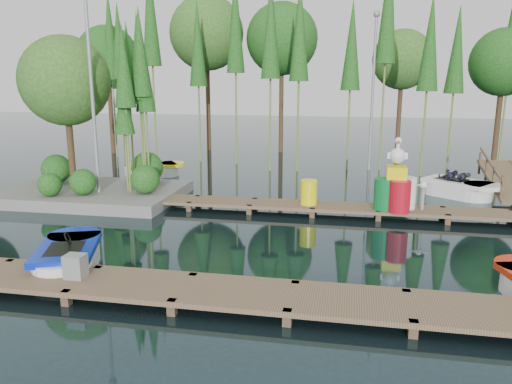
% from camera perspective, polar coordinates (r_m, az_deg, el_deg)
% --- Properties ---
extents(ground_plane, '(90.00, 90.00, 0.00)m').
position_cam_1_polar(ground_plane, '(14.23, -2.37, -4.68)').
color(ground_plane, '#1B2F33').
extents(near_dock, '(18.00, 1.50, 0.50)m').
position_cam_1_polar(near_dock, '(10.10, -8.34, -10.95)').
color(near_dock, brown).
rests_on(near_dock, ground).
extents(far_dock, '(15.00, 1.20, 0.50)m').
position_cam_1_polar(far_dock, '(16.36, 3.05, -1.51)').
color(far_dock, brown).
rests_on(far_dock, ground).
extents(island, '(6.20, 4.20, 6.75)m').
position_cam_1_polar(island, '(19.04, -19.07, 8.85)').
color(island, slate).
rests_on(island, ground).
extents(tree_screen, '(34.42, 18.53, 10.31)m').
position_cam_1_polar(tree_screen, '(24.42, -1.42, 17.17)').
color(tree_screen, '#44301D').
rests_on(tree_screen, ground).
extents(lamp_island, '(0.30, 0.30, 7.25)m').
position_cam_1_polar(lamp_island, '(17.92, -18.34, 12.15)').
color(lamp_island, gray).
rests_on(lamp_island, ground).
extents(lamp_rear, '(0.30, 0.30, 7.25)m').
position_cam_1_polar(lamp_rear, '(24.22, 13.27, 12.48)').
color(lamp_rear, gray).
rests_on(lamp_rear, ground).
extents(ramp, '(1.50, 3.94, 1.49)m').
position_cam_1_polar(ramp, '(20.89, 27.01, 1.25)').
color(ramp, brown).
rests_on(ramp, ground).
extents(boat_blue, '(2.12, 3.03, 0.93)m').
position_cam_1_polar(boat_blue, '(12.32, -20.65, -7.05)').
color(boat_blue, white).
rests_on(boat_blue, ground).
extents(boat_yellow_far, '(2.90, 2.49, 1.34)m').
position_cam_1_polar(boat_yellow_far, '(22.73, -11.66, 2.46)').
color(boat_yellow_far, white).
rests_on(boat_yellow_far, ground).
extents(boat_white_far, '(3.11, 2.82, 1.38)m').
position_cam_1_polar(boat_white_far, '(19.93, 22.12, 0.39)').
color(boat_white_far, white).
rests_on(boat_white_far, ground).
extents(utility_cabinet, '(0.40, 0.34, 0.49)m').
position_cam_1_polar(utility_cabinet, '(10.92, -19.94, -7.99)').
color(utility_cabinet, gray).
rests_on(utility_cabinet, near_dock).
extents(yellow_barrel, '(0.54, 0.54, 0.80)m').
position_cam_1_polar(yellow_barrel, '(16.16, 6.05, -0.03)').
color(yellow_barrel, yellow).
rests_on(yellow_barrel, far_dock).
extents(drum_cluster, '(1.30, 1.19, 2.25)m').
position_cam_1_polar(drum_cluster, '(15.96, 15.76, 0.34)').
color(drum_cluster, '#0B672C').
rests_on(drum_cluster, far_dock).
extents(seagull_post, '(0.55, 0.30, 0.89)m').
position_cam_1_polar(seagull_post, '(16.22, 18.56, 0.13)').
color(seagull_post, gray).
rests_on(seagull_post, far_dock).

